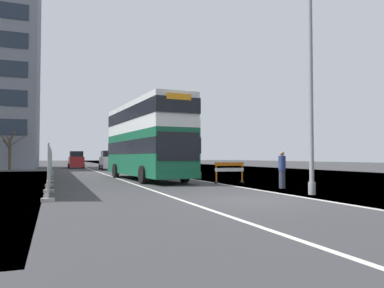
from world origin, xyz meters
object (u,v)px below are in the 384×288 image
double_decker_bus (146,139)px  pedestrian_at_kerb (282,170)px  lamppost_foreground (311,83)px  car_receding_mid (76,160)px  car_oncoming_near (109,161)px  roadworks_barrier (229,170)px

double_decker_bus → pedestrian_at_kerb: bearing=-62.7°
double_decker_bus → lamppost_foreground: size_ratio=1.22×
pedestrian_at_kerb → double_decker_bus: bearing=117.3°
lamppost_foreground → pedestrian_at_kerb: 4.59m
lamppost_foreground → car_receding_mid: lamppost_foreground is taller
car_oncoming_near → pedestrian_at_kerb: size_ratio=2.26×
double_decker_bus → pedestrian_at_kerb: size_ratio=6.49×
roadworks_barrier → car_oncoming_near: size_ratio=0.43×
car_oncoming_near → pedestrian_at_kerb: (4.11, -28.52, -0.14)m
pedestrian_at_kerb → lamppost_foreground: bearing=-101.3°
double_decker_bus → car_oncoming_near: size_ratio=2.87×
pedestrian_at_kerb → car_receding_mid: bearing=101.7°
double_decker_bus → car_oncoming_near: double_decker_bus is taller
roadworks_barrier → car_receding_mid: car_receding_mid is taller
lamppost_foreground → car_oncoming_near: lamppost_foreground is taller
car_oncoming_near → car_receding_mid: bearing=115.2°
pedestrian_at_kerb → car_oncoming_near: bearing=98.2°
lamppost_foreground → pedestrian_at_kerb: lamppost_foreground is taller
car_oncoming_near → car_receding_mid: 7.67m
lamppost_foreground → car_oncoming_near: bearing=96.4°
roadworks_barrier → pedestrian_at_kerb: pedestrian_at_kerb is taller
double_decker_bus → car_oncoming_near: bearing=88.8°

